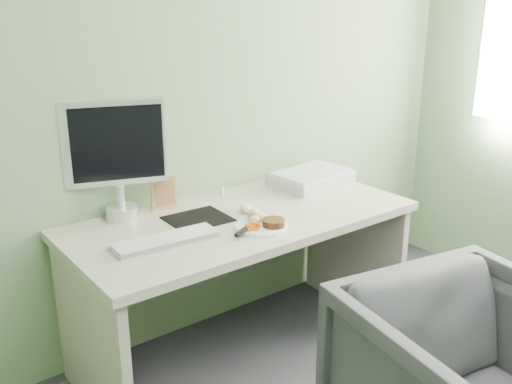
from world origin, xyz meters
TOP-DOWN VIEW (x-y plane):
  - wall_back at (0.00, 2.00)m, footprint 3.50×0.00m
  - desk at (0.00, 1.62)m, footprint 1.60×0.75m
  - plate at (-0.02, 1.45)m, footprint 0.23×0.23m
  - steak at (0.01, 1.41)m, footprint 0.12×0.12m
  - potato_pile at (-0.00, 1.51)m, footprint 0.12×0.10m
  - carrot_heap at (-0.08, 1.43)m, footprint 0.05×0.05m
  - steak_knife at (-0.13, 1.43)m, footprint 0.20×0.11m
  - mousepad at (-0.19, 1.71)m, footprint 0.28×0.25m
  - keyboard at (-0.43, 1.55)m, footprint 0.44×0.16m
  - computer_mouse at (0.04, 1.64)m, footprint 0.08×0.11m
  - photo_frame at (-0.24, 1.92)m, footprint 0.13×0.02m
  - eyedrop_bottle at (0.07, 1.90)m, footprint 0.02×0.02m
  - scanner at (0.57, 1.78)m, footprint 0.44×0.31m
  - monitor at (-0.46, 1.94)m, footprint 0.44×0.18m

SIDE VIEW (x-z plane):
  - desk at x=0.00m, z-range 0.18..0.91m
  - mousepad at x=-0.19m, z-range 0.73..0.73m
  - plate at x=-0.02m, z-range 0.73..0.74m
  - keyboard at x=-0.43m, z-range 0.74..0.76m
  - computer_mouse at x=0.04m, z-range 0.73..0.77m
  - steak_knife at x=-0.13m, z-range 0.75..0.76m
  - steak at x=0.01m, z-range 0.74..0.77m
  - carrot_heap at x=-0.08m, z-range 0.74..0.78m
  - eyedrop_bottle at x=0.07m, z-range 0.73..0.79m
  - scanner at x=0.57m, z-range 0.73..0.79m
  - potato_pile at x=0.00m, z-range 0.74..0.80m
  - photo_frame at x=-0.24m, z-range 0.73..0.89m
  - monitor at x=-0.46m, z-range 0.76..1.30m
  - wall_back at x=0.00m, z-range -0.40..3.10m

